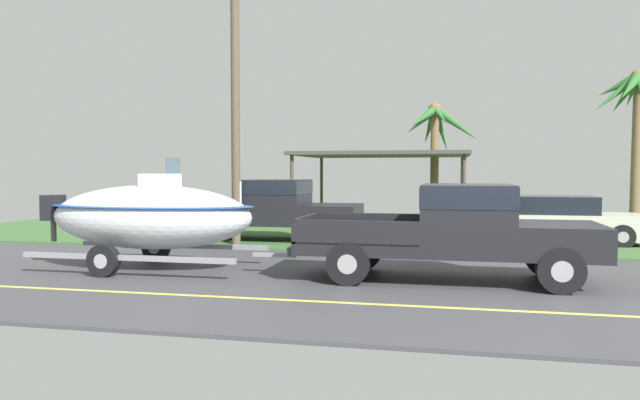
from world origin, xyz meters
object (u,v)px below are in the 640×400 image
parked_pickup_background (275,207)px  carport_awning (384,156)px  pickup_truck_towing (465,227)px  palm_tree_near_right (436,132)px  parked_sedan_near (552,221)px  palm_tree_near_left (633,103)px  boat_on_trailer (150,216)px  utility_pole (235,89)px

parked_pickup_background → carport_awning: carport_awning is taller
pickup_truck_towing → palm_tree_near_right: (-0.98, 14.21, 2.70)m
pickup_truck_towing → parked_sedan_near: (2.53, 6.53, -0.35)m
carport_awning → palm_tree_near_left: 9.43m
palm_tree_near_left → pickup_truck_towing: bearing=-116.1°
boat_on_trailer → pickup_truck_towing: bearing=0.0°
carport_awning → utility_pole: utility_pole is taller
carport_awning → boat_on_trailer: bearing=-104.8°
parked_sedan_near → parked_pickup_background: bearing=-171.6°
utility_pole → carport_awning: bearing=71.2°
parked_sedan_near → utility_pole: bearing=-164.3°
palm_tree_near_right → parked_sedan_near: bearing=-65.4°
parked_sedan_near → palm_tree_near_left: palm_tree_near_left is taller
pickup_truck_towing → palm_tree_near_right: size_ratio=1.17×
parked_sedan_near → palm_tree_near_right: bearing=114.6°
palm_tree_near_right → pickup_truck_towing: bearing=-86.0°
pickup_truck_towing → parked_pickup_background: same height
parked_sedan_near → carport_awning: 8.87m
carport_awning → palm_tree_near_left: bearing=-3.0°
carport_awning → palm_tree_near_right: bearing=28.1°
carport_awning → utility_pole: size_ratio=0.82×
boat_on_trailer → parked_sedan_near: (9.05, 6.53, -0.45)m
parked_pickup_background → utility_pole: size_ratio=0.71×
palm_tree_near_left → utility_pole: bearing=-145.3°
carport_awning → palm_tree_near_right: palm_tree_near_right is taller
pickup_truck_towing → boat_on_trailer: (-6.52, 0.00, 0.10)m
palm_tree_near_left → palm_tree_near_right: bearing=167.5°
boat_on_trailer → parked_sedan_near: 11.17m
boat_on_trailer → carport_awning: size_ratio=0.83×
parked_pickup_background → utility_pole: bearing=-120.9°
pickup_truck_towing → boat_on_trailer: 6.52m
boat_on_trailer → palm_tree_near_right: bearing=68.7°
pickup_truck_towing → boat_on_trailer: bearing=180.0°
parked_pickup_background → palm_tree_near_right: bearing=63.6°
parked_sedan_near → carport_awning: carport_awning is taller
palm_tree_near_left → palm_tree_near_right: 7.38m
boat_on_trailer → parked_pickup_background: bearing=77.9°
pickup_truck_towing → carport_awning: (-3.06, 13.10, 1.70)m
palm_tree_near_right → utility_pole: bearing=-117.0°
parked_pickup_background → parked_sedan_near: (7.90, 1.16, -0.35)m
utility_pole → parked_pickup_background: bearing=59.1°
parked_pickup_background → boat_on_trailer: bearing=-102.1°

